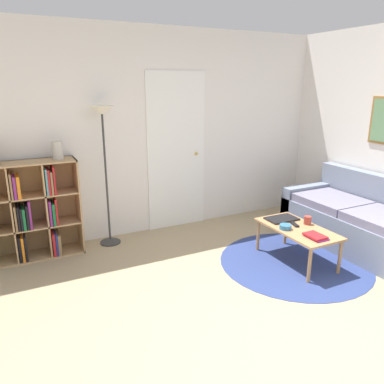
% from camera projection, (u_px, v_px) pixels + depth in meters
% --- Properties ---
extents(ground_plane, '(14.00, 14.00, 0.00)m').
position_uv_depth(ground_plane, '(295.00, 349.00, 2.80)').
color(ground_plane, tan).
extents(wall_back, '(7.79, 0.11, 2.60)m').
position_uv_depth(wall_back, '(157.00, 134.00, 4.83)').
color(wall_back, silver).
rests_on(wall_back, ground_plane).
extents(wall_right, '(0.08, 5.75, 2.60)m').
position_uv_depth(wall_right, '(378.00, 135.00, 4.66)').
color(wall_right, silver).
rests_on(wall_right, ground_plane).
extents(rug, '(1.65, 1.65, 0.01)m').
position_uv_depth(rug, '(294.00, 262.00, 4.17)').
color(rug, navy).
rests_on(rug, ground_plane).
extents(bookshelf, '(1.09, 0.34, 1.11)m').
position_uv_depth(bookshelf, '(23.00, 212.00, 4.13)').
color(bookshelf, tan).
rests_on(bookshelf, ground_plane).
extents(floor_lamp, '(0.29, 0.29, 1.67)m').
position_uv_depth(floor_lamp, '(103.00, 130.00, 4.29)').
color(floor_lamp, '#333333').
rests_on(floor_lamp, ground_plane).
extents(couch, '(0.86, 1.89, 0.84)m').
position_uv_depth(couch, '(364.00, 223.00, 4.52)').
color(couch, gray).
rests_on(couch, ground_plane).
extents(coffee_table, '(0.49, 0.93, 0.40)m').
position_uv_depth(coffee_table, '(297.00, 231.00, 4.10)').
color(coffee_table, '#AD7F51').
rests_on(coffee_table, ground_plane).
extents(laptop, '(0.36, 0.24, 0.02)m').
position_uv_depth(laptop, '(282.00, 219.00, 4.33)').
color(laptop, black).
rests_on(laptop, coffee_table).
extents(bowl, '(0.13, 0.13, 0.05)m').
position_uv_depth(bowl, '(285.00, 227.00, 4.05)').
color(bowl, teal).
rests_on(bowl, coffee_table).
extents(book_stack_on_table, '(0.17, 0.22, 0.03)m').
position_uv_depth(book_stack_on_table, '(316.00, 236.00, 3.82)').
color(book_stack_on_table, '#7F287A').
rests_on(book_stack_on_table, coffee_table).
extents(cup, '(0.08, 0.08, 0.09)m').
position_uv_depth(cup, '(308.00, 220.00, 4.18)').
color(cup, '#A33D33').
rests_on(cup, coffee_table).
extents(remote, '(0.08, 0.15, 0.02)m').
position_uv_depth(remote, '(295.00, 224.00, 4.16)').
color(remote, black).
rests_on(remote, coffee_table).
extents(vase_on_shelf, '(0.12, 0.12, 0.20)m').
position_uv_depth(vase_on_shelf, '(57.00, 150.00, 4.13)').
color(vase_on_shelf, '#B7B2A8').
rests_on(vase_on_shelf, bookshelf).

